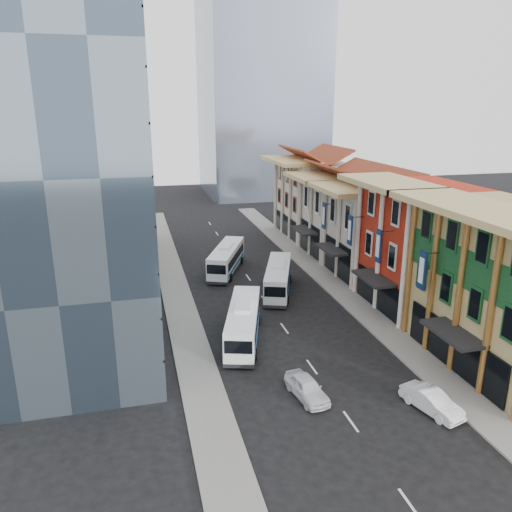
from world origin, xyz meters
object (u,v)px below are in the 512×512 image
object	(u,v)px
shophouse_tan	(509,290)
office_tower	(68,157)
bus_left_near	(243,322)
sedan_right	(432,401)
sedan_left	(307,388)
bus_left_far	(226,258)
bus_right	(278,277)

from	to	relation	value
shophouse_tan	office_tower	distance (m)	35.19
bus_left_near	sedan_right	size ratio (longest dim) A/B	2.39
bus_left_near	sedan_left	size ratio (longest dim) A/B	2.43
sedan_left	shophouse_tan	bearing A→B (deg)	-6.42
bus_left_near	sedan_left	world-z (taller)	bus_left_near
bus_left_far	sedan_right	xyz separation A→B (m)	(7.50, -30.89, -0.96)
bus_left_far	shophouse_tan	bearing A→B (deg)	-36.00
bus_left_near	bus_left_far	world-z (taller)	bus_left_far
office_tower	sedan_left	distance (m)	25.56
bus_left_near	sedan_right	xyz separation A→B (m)	(9.53, -12.86, -0.94)
bus_left_far	bus_right	world-z (taller)	bus_left_far
bus_left_near	bus_right	bearing A→B (deg)	76.10
bus_left_near	sedan_right	bearing A→B (deg)	-36.58
shophouse_tan	sedan_left	world-z (taller)	shophouse_tan
shophouse_tan	sedan_right	bearing A→B (deg)	-153.66
bus_right	sedan_right	bearing A→B (deg)	-61.34
bus_left_far	sedan_left	distance (m)	27.45
bus_right	shophouse_tan	bearing A→B (deg)	-37.41
shophouse_tan	bus_right	bearing A→B (deg)	122.58
shophouse_tan	sedan_left	xyz separation A→B (m)	(-15.77, -0.75, -5.28)
shophouse_tan	office_tower	world-z (taller)	office_tower
office_tower	bus_left_far	xyz separation A→B (m)	(15.00, 12.68, -13.33)
sedan_left	sedan_right	xyz separation A→B (m)	(7.27, -3.46, -0.01)
bus_left_far	sedan_right	world-z (taller)	bus_left_far
shophouse_tan	bus_left_far	world-z (taller)	shophouse_tan
office_tower	bus_right	size ratio (longest dim) A/B	2.96
bus_left_near	bus_right	xyz separation A→B (m)	(6.03, 10.13, -0.02)
bus_left_far	sedan_left	world-z (taller)	bus_left_far
bus_left_near	sedan_left	distance (m)	9.71
shophouse_tan	bus_left_far	size ratio (longest dim) A/B	1.34
sedan_left	bus_right	bearing A→B (deg)	69.92
bus_left_far	sedan_right	distance (m)	31.80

